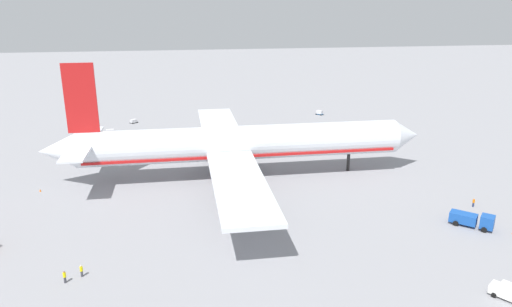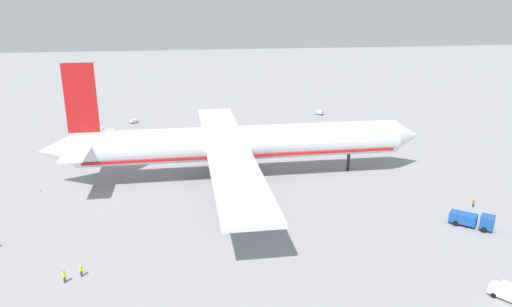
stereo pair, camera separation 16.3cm
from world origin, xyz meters
The scene contains 11 objects.
ground_plane centered at (0.00, 0.00, 0.00)m, with size 600.00×600.00×0.00m, color gray.
airliner centered at (-1.26, 0.05, 7.33)m, with size 80.06×75.13×24.66m.
service_truck_3 centered at (33.73, -30.30, 1.31)m, with size 6.39×6.20×2.52m.
service_van centered at (26.24, -49.42, 1.03)m, with size 4.23×4.93×1.97m.
baggage_cart_0 centered at (-32.38, 41.41, 0.65)m, with size 3.27×1.89×1.16m.
baggage_cart_1 centered at (33.85, 53.79, 0.81)m, with size 2.64×2.61×1.49m.
baggage_cart_2 centered at (-26.58, 52.76, 0.64)m, with size 2.67×2.51×1.15m.
ground_worker_1 centered at (-29.18, -35.84, 0.90)m, with size 0.47×0.47×1.76m.
ground_worker_2 centered at (-27.25, -34.68, 0.89)m, with size 0.50×0.50×1.74m.
ground_worker_4 centered at (38.92, -23.04, 0.83)m, with size 0.55×0.55×1.63m.
traffic_cone_0 centered at (-40.69, -1.66, 0.28)m, with size 0.36×0.36×0.55m, color orange.
Camera 2 is at (-13.48, -93.14, 35.07)m, focal length 32.79 mm.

